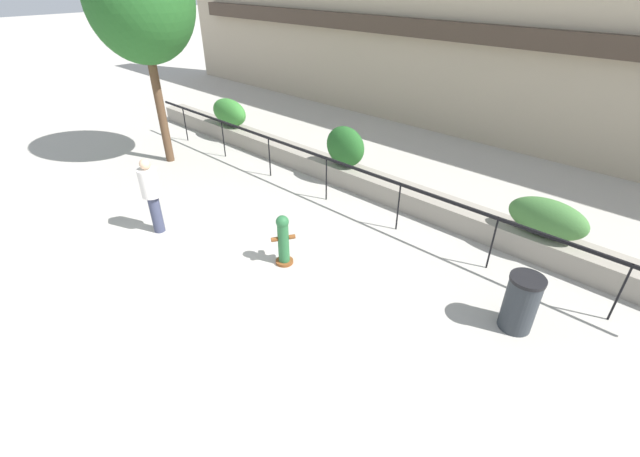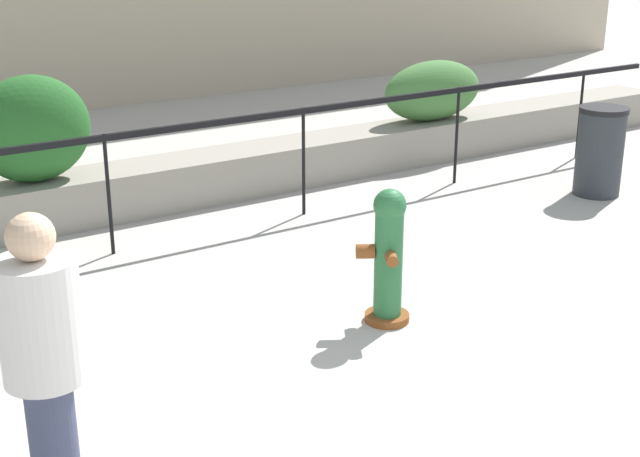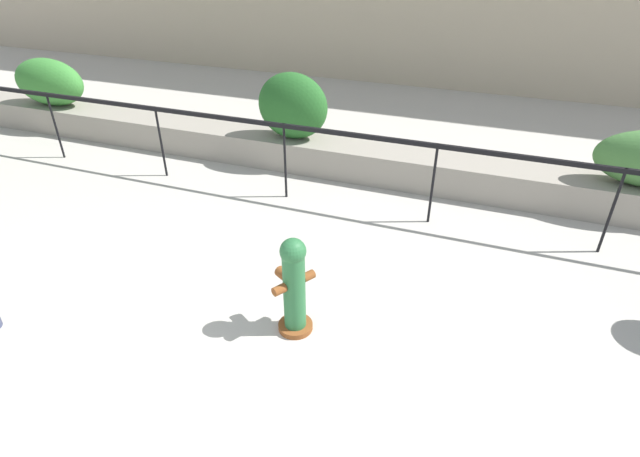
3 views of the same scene
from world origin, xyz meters
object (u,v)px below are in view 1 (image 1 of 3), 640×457
hedge_bush_2 (547,218)px  fire_hydrant (283,239)px  pedestrian (151,191)px  street_tree (140,1)px  hedge_bush_1 (345,147)px  trash_bin (521,303)px  hedge_bush_0 (229,112)px

hedge_bush_2 → fire_hydrant: 5.19m
pedestrian → street_tree: bearing=146.5°
hedge_bush_1 → street_tree: (-4.93, -2.45, 3.32)m
fire_hydrant → trash_bin: (4.09, 1.36, -0.04)m
hedge_bush_0 → hedge_bush_1: 5.07m
hedge_bush_2 → street_tree: size_ratio=0.25×
street_tree → trash_bin: bearing=0.6°
hedge_bush_2 → fire_hydrant: hedge_bush_2 is taller
trash_bin → street_tree: bearing=-179.4°
hedge_bush_2 → fire_hydrant: bearing=-134.2°
hedge_bush_2 → street_tree: bearing=-166.4°
hedge_bush_0 → street_tree: size_ratio=0.26×
fire_hydrant → street_tree: size_ratio=0.18×
fire_hydrant → pedestrian: 3.17m
fire_hydrant → trash_bin: fire_hydrant is taller
hedge_bush_0 → hedge_bush_2: (10.24, 0.00, -0.06)m
fire_hydrant → pedestrian: bearing=-159.8°
hedge_bush_2 → fire_hydrant: (-3.61, -3.71, -0.33)m
hedge_bush_0 → trash_bin: hedge_bush_0 is taller
hedge_bush_1 → pedestrian: pedestrian is taller
hedge_bush_1 → hedge_bush_0: bearing=180.0°
hedge_bush_0 → street_tree: bearing=-86.7°
pedestrian → trash_bin: size_ratio=1.71×
hedge_bush_0 → hedge_bush_2: hedge_bush_0 is taller
fire_hydrant → hedge_bush_1: bearing=112.9°
fire_hydrant → pedestrian: (-2.95, -1.08, 0.44)m
trash_bin → hedge_bush_1: bearing=157.5°
hedge_bush_2 → pedestrian: size_ratio=0.87×
hedge_bush_1 → trash_bin: size_ratio=1.16×
pedestrian → trash_bin: (7.04, 2.45, -0.48)m
hedge_bush_0 → hedge_bush_1: bearing=0.0°
hedge_bush_2 → pedestrian: bearing=-143.9°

